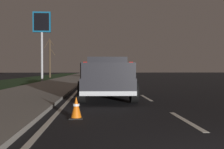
# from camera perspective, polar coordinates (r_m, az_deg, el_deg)

# --- Properties ---
(ground) EXTENTS (144.00, 144.00, 0.00)m
(ground) POSITION_cam_1_polar(r_m,az_deg,el_deg) (29.50, 0.91, -1.34)
(ground) COLOR black
(sidewalk_shoulder) EXTENTS (108.00, 4.00, 0.12)m
(sidewalk_shoulder) POSITION_cam_1_polar(r_m,az_deg,el_deg) (29.62, -10.15, -1.23)
(sidewalk_shoulder) COLOR gray
(sidewalk_shoulder) RESTS_ON ground
(grass_verge) EXTENTS (108.00, 6.00, 0.01)m
(grass_verge) POSITION_cam_1_polar(r_m,az_deg,el_deg) (30.61, -19.49, -1.31)
(grass_verge) COLOR #1E3819
(grass_verge) RESTS_ON ground
(lane_markings) EXTENTS (108.00, 3.54, 0.01)m
(lane_markings) POSITION_cam_1_polar(r_m,az_deg,el_deg) (31.29, -3.93, -1.19)
(lane_markings) COLOR silver
(lane_markings) RESTS_ON ground
(pickup_truck) EXTENTS (5.48, 2.39, 1.87)m
(pickup_truck) POSITION_cam_1_polar(r_m,az_deg,el_deg) (11.78, -1.05, -0.68)
(pickup_truck) COLOR #232328
(pickup_truck) RESTS_ON ground
(sedan_white) EXTENTS (4.44, 2.09, 1.54)m
(sedan_white) POSITION_cam_1_polar(r_m,az_deg,el_deg) (39.95, -3.00, 0.45)
(sedan_white) COLOR silver
(sedan_white) RESTS_ON ground
(sedan_black) EXTENTS (4.43, 2.07, 1.54)m
(sedan_black) POSITION_cam_1_polar(r_m,az_deg,el_deg) (40.26, 1.98, 0.45)
(sedan_black) COLOR black
(sedan_black) RESTS_ON ground
(gas_price_sign) EXTENTS (0.27, 1.90, 7.48)m
(gas_price_sign) POSITION_cam_1_polar(r_m,az_deg,el_deg) (28.59, -15.55, 9.89)
(gas_price_sign) COLOR #99999E
(gas_price_sign) RESTS_ON ground
(bare_tree_far) EXTENTS (0.92, 1.59, 6.15)m
(bare_tree_far) POSITION_cam_1_polar(r_m,az_deg,el_deg) (40.87, -13.82, 3.70)
(bare_tree_far) COLOR #423323
(bare_tree_far) RESTS_ON ground
(traffic_cone_near) EXTENTS (0.36, 0.36, 0.58)m
(traffic_cone_near) POSITION_cam_1_polar(r_m,az_deg,el_deg) (6.75, -8.07, -7.43)
(traffic_cone_near) COLOR black
(traffic_cone_near) RESTS_ON ground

